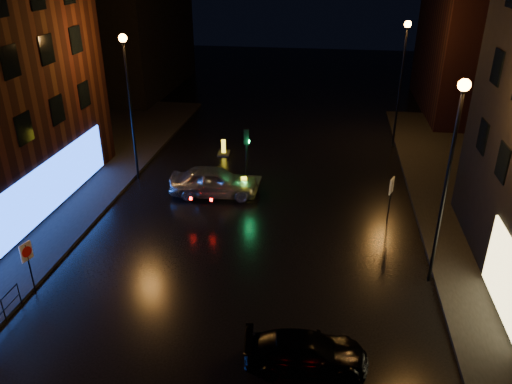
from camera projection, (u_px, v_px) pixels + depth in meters
ground at (212, 366)px, 16.39m from camera, size 120.00×120.00×0.00m
building_far_left at (128, 14)px, 46.64m from camera, size 8.00×16.00×14.00m
building_far_right at (481, 38)px, 40.23m from camera, size 8.00×14.00×12.00m
street_lamp_lfar at (128, 87)px, 27.48m from camera, size 0.44×0.44×8.37m
street_lamp_rnear at (451, 155)px, 18.26m from camera, size 0.44×0.44×8.37m
street_lamp_rfar at (403, 66)px, 32.49m from camera, size 0.44×0.44×8.37m
traffic_signal at (247, 178)px, 28.79m from camera, size 1.40×2.40×3.45m
silver_hatchback at (214, 181)px, 27.52m from camera, size 5.03×2.43×1.66m
dark_sedan at (306, 352)px, 16.16m from camera, size 4.18×2.06×1.17m
bollard_near at (244, 191)px, 27.75m from camera, size 1.21×1.47×1.11m
bollard_far at (224, 151)px, 33.44m from camera, size 0.85×1.20×1.00m
road_sign_left at (27, 256)px, 19.21m from camera, size 0.20×0.54×2.27m
road_sign_right at (391, 190)px, 24.30m from camera, size 0.27×0.56×2.42m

